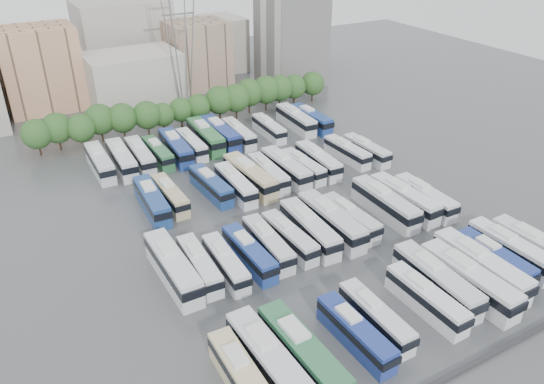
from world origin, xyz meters
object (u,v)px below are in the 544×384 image
bus_r0_s13 (536,247)px  bus_r3_s4 (176,147)px  bus_r0_s12 (510,249)px  bus_r2_s5 (236,184)px  bus_r0_s2 (303,353)px  bus_r1_s2 (226,263)px  bus_r1_s3 (249,253)px  bus_r3_s12 (296,119)px  bus_r1_s5 (289,237)px  bus_r0_s4 (356,333)px  bus_r0_s0 (243,378)px  bus_r2_s8 (286,168)px  bus_r3_s8 (239,133)px  bus_r2_s9 (303,166)px  bus_r1_s6 (309,228)px  bus_r1_s11 (404,198)px  bus_r0_s1 (269,361)px  bus_r2_s13 (366,150)px  bus_r0_s11 (494,258)px  bus_r0_s8 (436,280)px  bus_r3_s6 (206,136)px  bus_r2_s12 (347,152)px  bus_r3_s10 (269,128)px  bus_r2_s1 (152,200)px  bus_r0_s9 (468,280)px  bus_r1_s0 (173,267)px  bus_r1_s1 (199,265)px  bus_r1_s10 (385,203)px  bus_r3_s2 (140,155)px  bus_r2_s6 (250,176)px  bus_r2_s7 (268,173)px  bus_r3_s13 (311,119)px  bus_r0_s5 (376,317)px  electricity_pylon (179,26)px  bus_r3_s7 (220,133)px  bus_r1_s4 (268,243)px  bus_r2_s10 (318,160)px  bus_r1_s7 (331,221)px  bus_r2_s2 (170,195)px  bus_r3_s1 (122,159)px  apartment_tower (291,31)px  bus_r3_s3 (158,153)px  bus_r2_s4 (211,185)px  bus_r0_s10 (480,266)px

bus_r0_s13 → bus_r3_s4: bearing=117.3°
bus_r0_s12 → bus_r2_s5: size_ratio=1.04×
bus_r0_s2 → bus_r1_s2: bearing=88.9°
bus_r1_s3 → bus_r3_s12: size_ratio=0.87×
bus_r1_s5 → bus_r0_s4: bearing=-101.7°
bus_r0_s0 → bus_r2_s8: (26.34, 36.16, 0.19)m
bus_r3_s8 → bus_r2_s9: bearing=-77.7°
bus_r3_s8 → bus_r1_s5: bearing=-103.6°
bus_r1_s6 → bus_r1_s11: bearing=2.4°
bus_r0_s1 → bus_r1_s2: (3.29, 17.00, -0.38)m
bus_r1_s5 → bus_r3_s12: bus_r3_s12 is taller
bus_r2_s9 → bus_r2_s13: (13.51, -0.14, 0.03)m
bus_r0_s11 → bus_r0_s8: bearing=179.9°
bus_r2_s8 → bus_r3_s6: size_ratio=0.94×
bus_r3_s4 → bus_r0_s12: bearing=-60.2°
bus_r2_s12 → bus_r3_s10: (-6.74, 16.77, -0.00)m
bus_r1_s5 → bus_r2_s1: (-12.96, 18.40, 0.18)m
bus_r0_s9 → bus_r1_s0: (-29.50, 19.55, -0.01)m
bus_r0_s1 → bus_r1_s3: bus_r0_s1 is taller
bus_r0_s1 → bus_r1_s1: bus_r0_s1 is taller
bus_r1_s10 → bus_r3_s2: (-26.34, 34.69, -0.17)m
bus_r2_s6 → bus_r2_s7: (3.37, 0.00, -0.29)m
bus_r0_s13 → bus_r3_s6: bus_r3_s6 is taller
bus_r1_s11 → bus_r3_s13: (6.18, 34.95, -0.09)m
bus_r0_s13 → bus_r3_s4: 60.60m
bus_r0_s5 → electricity_pylon: bearing=85.0°
bus_r0_s4 → bus_r1_s2: size_ratio=1.02×
bus_r3_s7 → bus_r1_s4: bearing=-105.6°
bus_r0_s5 → bus_r2_s10: size_ratio=0.90×
bus_r0_s1 → bus_r1_s4: bearing=59.7°
bus_r2_s5 → bus_r3_s6: 20.15m
bus_r2_s9 → bus_r3_s10: bearing=77.4°
bus_r1_s7 → bus_r3_s12: bearing=65.4°
bus_r2_s8 → bus_r1_s4: bearing=-127.4°
bus_r0_s2 → bus_r0_s5: bearing=3.5°
bus_r2_s8 → bus_r3_s10: 18.65m
bus_r2_s9 → bus_r2_s6: bearing=174.9°
bus_r0_s5 → bus_r2_s2: (-10.07, 36.84, 0.02)m
bus_r1_s11 → bus_r3_s1: bearing=131.5°
bus_r2_s9 → electricity_pylon: bearing=97.1°
bus_r0_s4 → apartment_tower: bearing=61.5°
bus_r0_s12 → bus_r3_s6: bearing=108.8°
bus_r3_s1 → bus_r3_s3: bearing=1.3°
bus_r2_s10 → bus_r3_s1: bus_r3_s1 is taller
bus_r1_s1 → bus_r1_s7: 19.85m
bus_r1_s1 → bus_r3_s10: bearing=52.4°
bus_r2_s4 → apartment_tower: bearing=43.9°
bus_r0_s8 → bus_r1_s5: size_ratio=1.17×
bus_r0_s10 → bus_r3_s2: bus_r0_s10 is taller
bus_r0_s13 → bus_r3_s1: 65.98m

